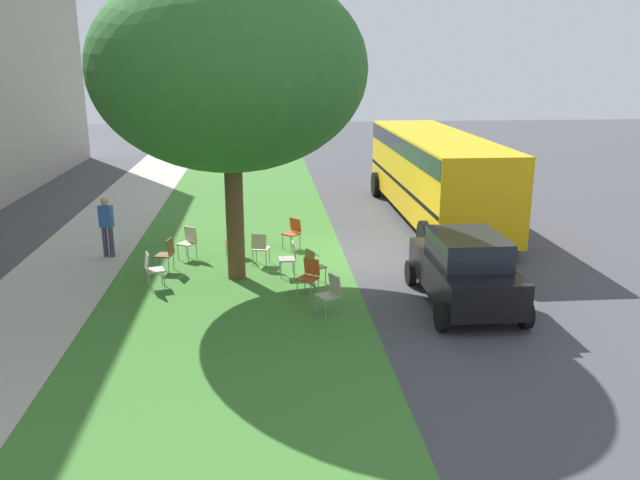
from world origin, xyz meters
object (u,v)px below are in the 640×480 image
at_px(chair_0, 331,292).
at_px(chair_5, 167,252).
at_px(street_tree, 229,69).
at_px(pedestrian_0, 107,224).
at_px(chair_6, 309,274).
at_px(parked_car, 465,269).
at_px(chair_8, 152,267).
at_px(school_bus, 434,168).
at_px(chair_9, 313,264).
at_px(chair_3, 293,231).
at_px(chair_7, 188,240).
at_px(chair_2, 290,256).
at_px(chair_1, 260,246).
at_px(chair_4, 236,238).

distance_m(chair_0, chair_5, 5.09).
relative_size(street_tree, pedestrian_0, 4.40).
bearing_deg(chair_0, chair_6, 17.29).
bearing_deg(pedestrian_0, street_tree, -120.73).
bearing_deg(parked_car, chair_8, 76.24).
bearing_deg(pedestrian_0, school_bus, -70.92).
bearing_deg(chair_8, chair_9, -91.21).
xyz_separation_m(chair_3, chair_9, (-3.17, -0.34, 0.00)).
bearing_deg(chair_7, chair_2, -122.38).
height_order(chair_5, pedestrian_0, pedestrian_0).
relative_size(chair_2, chair_9, 1.00).
distance_m(chair_1, parked_car, 5.59).
distance_m(street_tree, school_bus, 9.18).
relative_size(chair_0, parked_car, 0.24).
distance_m(chair_0, chair_1, 3.91).
relative_size(chair_9, pedestrian_0, 0.52).
bearing_deg(chair_8, chair_5, -8.41).
bearing_deg(chair_5, chair_3, -60.83).
height_order(chair_8, pedestrian_0, pedestrian_0).
distance_m(chair_2, chair_5, 3.19).
bearing_deg(chair_2, school_bus, -42.64).
relative_size(chair_8, school_bus, 0.08).
distance_m(chair_0, pedestrian_0, 7.43).
relative_size(chair_2, chair_5, 1.00).
height_order(chair_0, chair_2, same).
height_order(chair_0, chair_7, same).
distance_m(chair_2, chair_7, 3.20).
height_order(chair_3, chair_8, same).
height_order(chair_2, chair_5, same).
xyz_separation_m(chair_1, parked_car, (-3.29, -4.51, 0.32)).
bearing_deg(chair_2, chair_3, -4.64).
distance_m(chair_4, chair_8, 3.07).
height_order(chair_1, chair_4, same).
height_order(chair_1, chair_8, same).
bearing_deg(chair_3, chair_9, -173.86).
bearing_deg(chair_1, chair_4, 38.31).
bearing_deg(chair_7, chair_9, -126.67).
bearing_deg(chair_2, chair_5, 79.01).
bearing_deg(parked_car, street_tree, 65.78).
distance_m(chair_7, pedestrian_0, 2.30).
distance_m(chair_0, chair_2, 2.78).
relative_size(chair_2, chair_4, 1.00).
bearing_deg(chair_9, chair_7, 53.33).
bearing_deg(chair_7, school_bus, -63.79).
xyz_separation_m(chair_3, chair_6, (-3.95, -0.19, 0.00)).
bearing_deg(chair_8, parked_car, -103.76).
distance_m(chair_6, chair_8, 3.80).
relative_size(chair_3, parked_car, 0.24).
bearing_deg(school_bus, chair_2, 137.36).
xyz_separation_m(chair_4, pedestrian_0, (0.30, 3.52, 0.41)).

